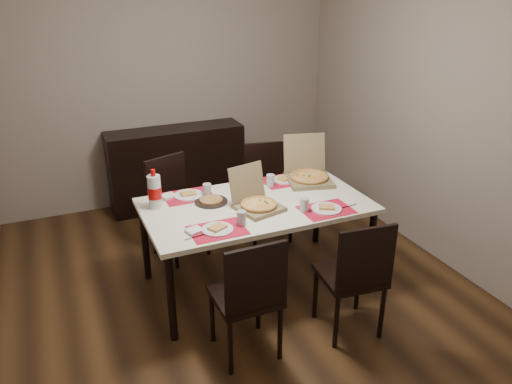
% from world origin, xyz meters
% --- Properties ---
extents(ground, '(3.80, 4.00, 0.02)m').
position_xyz_m(ground, '(0.00, 0.00, -0.01)').
color(ground, '#452B15').
rests_on(ground, ground).
extents(room_walls, '(3.84, 4.02, 2.62)m').
position_xyz_m(room_walls, '(0.00, 0.43, 1.73)').
color(room_walls, gray).
rests_on(room_walls, ground).
extents(sideboard, '(1.50, 0.40, 0.90)m').
position_xyz_m(sideboard, '(0.00, 1.78, 0.45)').
color(sideboard, black).
rests_on(sideboard, ground).
extents(dining_table, '(1.80, 1.00, 0.75)m').
position_xyz_m(dining_table, '(0.17, -0.08, 0.68)').
color(dining_table, white).
rests_on(dining_table, ground).
extents(chair_near_left, '(0.42, 0.42, 0.93)m').
position_xyz_m(chair_near_left, '(-0.23, -0.90, 0.51)').
color(chair_near_left, black).
rests_on(chair_near_left, ground).
extents(chair_near_right, '(0.46, 0.46, 0.93)m').
position_xyz_m(chair_near_right, '(0.55, -0.97, 0.51)').
color(chair_near_right, black).
rests_on(chair_near_right, ground).
extents(chair_far_left, '(0.54, 0.54, 0.93)m').
position_xyz_m(chair_far_left, '(-0.30, 0.72, 0.51)').
color(chair_far_left, black).
rests_on(chair_far_left, ground).
extents(chair_far_right, '(0.49, 0.49, 0.93)m').
position_xyz_m(chair_far_right, '(0.65, 0.73, 0.51)').
color(chair_far_right, black).
rests_on(chair_far_right, ground).
extents(setting_near_left, '(0.49, 0.30, 0.11)m').
position_xyz_m(setting_near_left, '(-0.23, -0.39, 0.77)').
color(setting_near_left, red).
rests_on(setting_near_left, dining_table).
extents(setting_near_right, '(0.49, 0.30, 0.11)m').
position_xyz_m(setting_near_right, '(0.58, -0.40, 0.77)').
color(setting_near_right, red).
rests_on(setting_near_right, dining_table).
extents(setting_far_left, '(0.43, 0.30, 0.11)m').
position_xyz_m(setting_far_left, '(-0.27, 0.26, 0.77)').
color(setting_far_left, red).
rests_on(setting_far_left, dining_table).
extents(setting_far_right, '(0.48, 0.30, 0.11)m').
position_xyz_m(setting_far_right, '(0.55, 0.24, 0.77)').
color(setting_far_right, red).
rests_on(setting_far_right, dining_table).
extents(napkin_loose, '(0.15, 0.16, 0.02)m').
position_xyz_m(napkin_loose, '(0.27, -0.07, 0.76)').
color(napkin_loose, white).
rests_on(napkin_loose, dining_table).
extents(pizza_box_center, '(0.39, 0.42, 0.32)m').
position_xyz_m(pizza_box_center, '(0.14, -0.17, 0.80)').
color(pizza_box_center, '#756443').
rests_on(pizza_box_center, dining_table).
extents(pizza_box_right, '(0.47, 0.50, 0.38)m').
position_xyz_m(pizza_box_right, '(0.80, 0.18, 0.81)').
color(pizza_box_right, '#756443').
rests_on(pizza_box_right, dining_table).
extents(faina_plate, '(0.27, 0.27, 0.03)m').
position_xyz_m(faina_plate, '(-0.15, 0.08, 0.76)').
color(faina_plate, black).
rests_on(faina_plate, dining_table).
extents(dip_bowl, '(0.13, 0.13, 0.03)m').
position_xyz_m(dip_bowl, '(0.25, 0.10, 0.76)').
color(dip_bowl, white).
rests_on(dip_bowl, dining_table).
extents(soda_bottle, '(0.11, 0.11, 0.32)m').
position_xyz_m(soda_bottle, '(-0.58, 0.16, 0.89)').
color(soda_bottle, silver).
rests_on(soda_bottle, dining_table).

